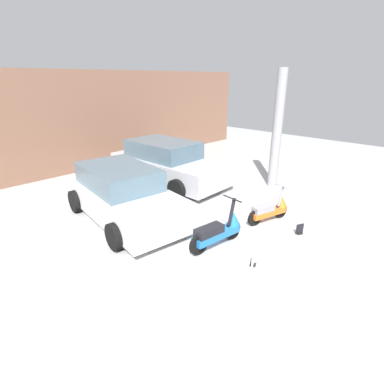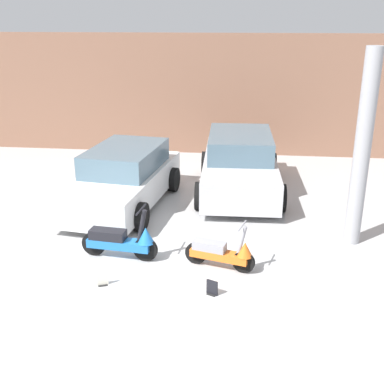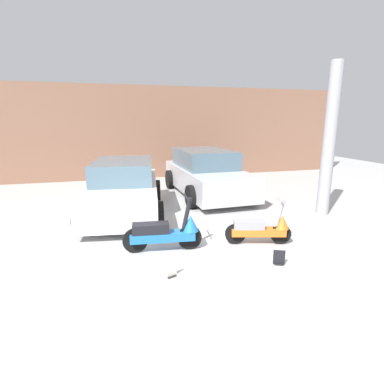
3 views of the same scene
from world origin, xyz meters
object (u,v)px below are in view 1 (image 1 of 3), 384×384
(scooter_front_right, at_px, (270,209))
(car_rear_center, at_px, (167,163))
(placard_near_right_scooter, at_px, (300,230))
(placard_near_left_scooter, at_px, (253,260))
(car_rear_left, at_px, (123,194))
(scooter_front_left, at_px, (219,230))
(support_column_side, at_px, (277,130))

(scooter_front_right, distance_m, car_rear_center, 4.33)
(placard_near_right_scooter, bearing_deg, placard_near_left_scooter, 177.49)
(car_rear_left, height_order, placard_near_right_scooter, car_rear_left)
(car_rear_left, distance_m, car_rear_center, 3.09)
(scooter_front_right, xyz_separation_m, car_rear_left, (-2.56, 2.94, 0.34))
(scooter_front_left, xyz_separation_m, scooter_front_right, (1.91, -0.19, -0.04))
(car_rear_center, bearing_deg, placard_near_left_scooter, -25.46)
(car_rear_left, bearing_deg, car_rear_center, 123.60)
(placard_near_left_scooter, xyz_separation_m, placard_near_right_scooter, (1.90, -0.08, 0.00))
(car_rear_left, relative_size, placard_near_left_scooter, 16.66)
(car_rear_center, relative_size, support_column_side, 1.15)
(car_rear_left, xyz_separation_m, car_rear_center, (2.78, 1.37, 0.04))
(support_column_side, bearing_deg, scooter_front_left, -164.71)
(car_rear_center, relative_size, placard_near_left_scooter, 17.18)
(car_rear_center, bearing_deg, car_rear_left, -65.69)
(scooter_front_left, height_order, car_rear_center, car_rear_center)
(car_rear_left, bearing_deg, scooter_front_left, 20.64)
(support_column_side, bearing_deg, placard_near_right_scooter, -139.34)
(scooter_front_left, relative_size, car_rear_center, 0.34)
(support_column_side, bearing_deg, car_rear_center, 129.31)
(car_rear_center, bearing_deg, scooter_front_left, -29.20)
(scooter_front_left, bearing_deg, car_rear_left, 109.70)
(car_rear_left, height_order, placard_near_left_scooter, car_rear_left)
(support_column_side, bearing_deg, placard_near_left_scooter, -154.08)
(car_rear_left, relative_size, placard_near_right_scooter, 16.66)
(scooter_front_right, height_order, placard_near_right_scooter, scooter_front_right)
(scooter_front_left, relative_size, placard_near_right_scooter, 5.83)
(scooter_front_right, height_order, support_column_side, support_column_side)
(scooter_front_left, xyz_separation_m, support_column_side, (4.50, 1.23, 1.56))
(car_rear_center, bearing_deg, support_column_side, 37.41)
(scooter_front_left, height_order, placard_near_right_scooter, scooter_front_left)
(placard_near_right_scooter, bearing_deg, scooter_front_left, 148.66)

